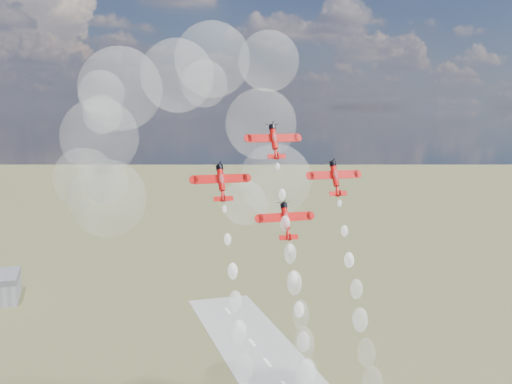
{
  "coord_description": "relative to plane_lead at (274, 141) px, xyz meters",
  "views": [
    {
      "loc": [
        -66.54,
        -132.05,
        94.73
      ],
      "look_at": [
        -25.0,
        3.36,
        74.69
      ],
      "focal_mm": 42.0,
      "sensor_mm": 36.0,
      "label": 1
    }
  ],
  "objects": [
    {
      "name": "plane_lead",
      "position": [
        0.0,
        0.0,
        0.0
      ],
      "size": [
        12.92,
        6.44,
        8.58
      ],
      "rotation": [
        1.12,
        0.0,
        0.0
      ],
      "color": "red",
      "rests_on": "ground"
    },
    {
      "name": "plane_left",
      "position": [
        -14.55,
        -4.46,
        -9.15
      ],
      "size": [
        12.92,
        6.44,
        8.58
      ],
      "rotation": [
        1.12,
        0.0,
        0.0
      ],
      "color": "red",
      "rests_on": "ground"
    },
    {
      "name": "plane_slot",
      "position": [
        0.0,
        -8.92,
        -18.31
      ],
      "size": [
        12.92,
        6.44,
        8.58
      ],
      "rotation": [
        1.12,
        0.0,
        0.0
      ],
      "color": "red",
      "rests_on": "ground"
    },
    {
      "name": "smoke_trail_right",
      "position": [
        14.6,
        -24.62,
        -50.85
      ],
      "size": [
        5.1,
        24.12,
        47.76
      ],
      "color": "white",
      "rests_on": "plane_right"
    },
    {
      "name": "drifted_smoke_cloud",
      "position": [
        -21.11,
        18.3,
        2.43
      ],
      "size": [
        70.45,
        38.81,
        58.11
      ],
      "color": "white",
      "rests_on": "ground"
    },
    {
      "name": "smoke_trail_lead",
      "position": [
        -0.21,
        -20.28,
        -41.62
      ],
      "size": [
        5.33,
        24.75,
        47.22
      ],
      "color": "white",
      "rests_on": "plane_lead"
    },
    {
      "name": "plane_right",
      "position": [
        14.55,
        -4.46,
        -9.15
      ],
      "size": [
        12.92,
        6.44,
        8.58
      ],
      "rotation": [
        1.12,
        0.0,
        0.0
      ],
      "color": "red",
      "rests_on": "ground"
    }
  ]
}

